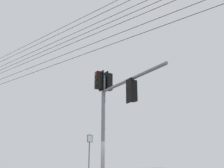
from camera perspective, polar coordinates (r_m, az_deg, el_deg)
signal_mast_assembly at (r=12.21m, az=-0.24°, el=-3.98°), size 4.92×0.96×6.07m
route_sign_primary at (r=15.33m, az=-5.09°, el=-15.50°), size 0.12×0.38×3.10m
overhead_wire_span at (r=15.36m, az=-5.92°, el=11.13°), size 31.18×9.94×2.83m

